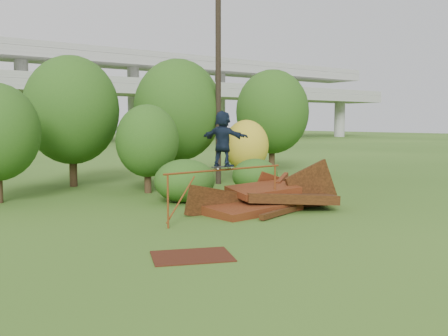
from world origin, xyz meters
TOP-DOWN VIEW (x-y plane):
  - ground at (0.00, 0.00)m, footprint 240.00×240.00m
  - scrap_pile at (1.03, 1.84)m, footprint 6.04×3.34m
  - grind_rail at (-1.17, 1.37)m, footprint 4.82×0.41m
  - skateboard at (-1.30, 1.36)m, footprint 0.81×0.27m
  - skater at (-1.30, 1.36)m, footprint 1.11×1.72m
  - flat_plate at (-4.54, -1.84)m, footprint 2.22×1.93m
  - tree_1 at (-2.33, 12.39)m, footprint 4.55×4.55m
  - tree_2 at (-0.45, 8.22)m, footprint 2.78×2.78m
  - tree_3 at (2.87, 11.13)m, footprint 4.63×4.63m
  - tree_4 at (5.79, 9.02)m, footprint 2.36×2.36m
  - tree_5 at (10.23, 12.00)m, footprint 4.56×4.56m
  - shrub_left at (-0.44, 5.11)m, footprint 2.45×2.26m
  - shrub_right at (3.59, 5.65)m, footprint 2.13×1.95m
  - utility_pole at (4.01, 9.08)m, footprint 1.40×0.28m

SIDE VIEW (x-z plane):
  - ground at x=0.00m, z-range 0.00..0.00m
  - flat_plate at x=-4.54m, z-range 0.00..0.03m
  - scrap_pile at x=1.03m, z-range -0.73..1.50m
  - shrub_right at x=3.59m, z-range 0.00..1.51m
  - shrub_left at x=-0.44m, z-range 0.00..1.70m
  - grind_rail at x=-1.17m, z-range 0.49..2.14m
  - skateboard at x=-1.30m, z-range 1.67..1.76m
  - tree_4 at x=5.79m, z-range 0.26..3.53m
  - tree_2 at x=-0.45m, z-range 0.35..4.27m
  - skater at x=-1.30m, z-range 1.73..3.51m
  - tree_1 at x=-2.33m, z-range 0.54..6.88m
  - tree_3 at x=2.87m, z-range 0.54..6.97m
  - tree_5 at x=10.23m, z-range 0.57..6.98m
  - utility_pole at x=4.01m, z-range 0.07..10.52m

